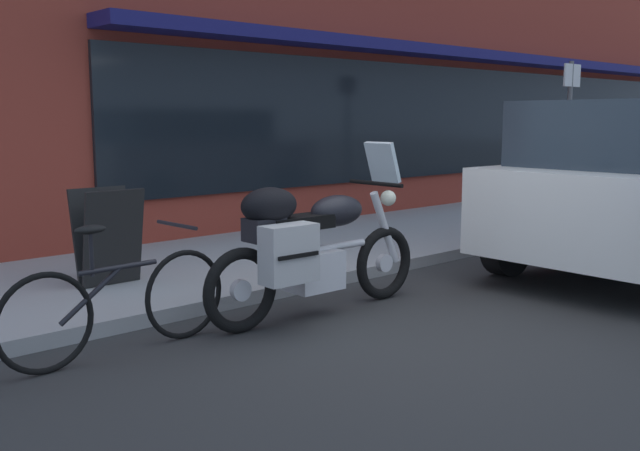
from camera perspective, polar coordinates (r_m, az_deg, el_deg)
The scene contains 7 objects.
ground_plane at distance 5.71m, azimuth 7.75°, elevation -7.86°, with size 80.00×80.00×0.00m, color #2C2C2C.
storefront_building at distance 13.82m, azimuth 13.28°, elevation 17.06°, with size 22.04×0.90×7.56m.
sidewalk_curb at distance 14.70m, azimuth 22.12°, elevation 1.93°, with size 30.00×2.75×0.12m.
touring_motorcycle at distance 5.71m, azimuth -0.87°, elevation -1.51°, with size 2.21×0.64×1.40m.
parked_bicycle at distance 5.06m, azimuth -15.77°, elevation -5.98°, with size 1.71×0.48×0.92m.
sandwich_board_sign at distance 6.68m, azimuth -16.59°, elevation -0.84°, with size 0.55×0.40×0.86m.
parking_sign_pole at distance 11.06m, azimuth 19.24°, elevation 7.49°, with size 0.44×0.07×2.29m.
Camera 1 is at (-4.23, -3.47, 1.61)m, focal length 40.05 mm.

